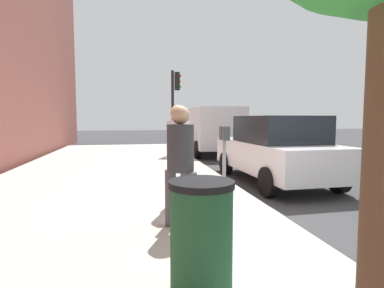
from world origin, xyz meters
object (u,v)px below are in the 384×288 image
object	(u,v)px
trash_bin	(201,236)
parked_van_far	(211,128)
parked_sedan_near	(276,149)
traffic_signal	(175,98)
pedestrian_at_meter	(178,148)
pedestrian_bystander	(180,157)
parking_meter	(224,147)

from	to	relation	value
trash_bin	parked_van_far	bearing A→B (deg)	-14.76
parked_sedan_near	traffic_signal	xyz separation A→B (m)	(5.78, 1.90, 1.68)
traffic_signal	pedestrian_at_meter	bearing A→B (deg)	172.65
pedestrian_bystander	traffic_signal	xyz separation A→B (m)	(9.13, -1.16, 1.41)
pedestrian_at_meter	parked_van_far	bearing A→B (deg)	45.37
pedestrian_at_meter	pedestrian_bystander	distance (m)	1.01
parking_meter	traffic_signal	bearing A→B (deg)	-0.84
parking_meter	parked_sedan_near	bearing A→B (deg)	-45.37
parking_meter	parked_sedan_near	size ratio (longest dim) A/B	0.32
parked_van_far	traffic_signal	world-z (taller)	traffic_signal
pedestrian_at_meter	parked_van_far	distance (m)	9.68
parked_van_far	trash_bin	xyz separation A→B (m)	(-11.82, 3.11, -0.60)
pedestrian_at_meter	trash_bin	world-z (taller)	pedestrian_at_meter
traffic_signal	parking_meter	bearing A→B (deg)	179.16
pedestrian_at_meter	parked_van_far	xyz separation A→B (m)	(9.22, -2.95, 0.05)
parked_sedan_near	traffic_signal	bearing A→B (deg)	18.19
parking_meter	pedestrian_bystander	world-z (taller)	pedestrian_bystander
parked_sedan_near	pedestrian_bystander	bearing A→B (deg)	137.57
parking_meter	parked_van_far	bearing A→B (deg)	-12.79
parked_van_far	trash_bin	world-z (taller)	parked_van_far
parking_meter	parked_sedan_near	world-z (taller)	parked_sedan_near
parked_sedan_near	parked_van_far	size ratio (longest dim) A/B	0.84
parking_meter	pedestrian_at_meter	xyz separation A→B (m)	(-0.36, 0.94, 0.04)
parking_meter	parked_sedan_near	xyz separation A→B (m)	(1.99, -2.01, -0.27)
pedestrian_bystander	parked_van_far	distance (m)	10.67
pedestrian_at_meter	parked_van_far	size ratio (longest dim) A/B	0.34
pedestrian_at_meter	traffic_signal	xyz separation A→B (m)	(8.13, -1.05, 1.37)
parked_sedan_near	pedestrian_at_meter	bearing A→B (deg)	128.53
trash_bin	pedestrian_bystander	bearing A→B (deg)	-2.02
pedestrian_bystander	traffic_signal	size ratio (longest dim) A/B	0.48
parked_van_far	traffic_signal	bearing A→B (deg)	119.92
parking_meter	pedestrian_bystander	distance (m)	1.71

